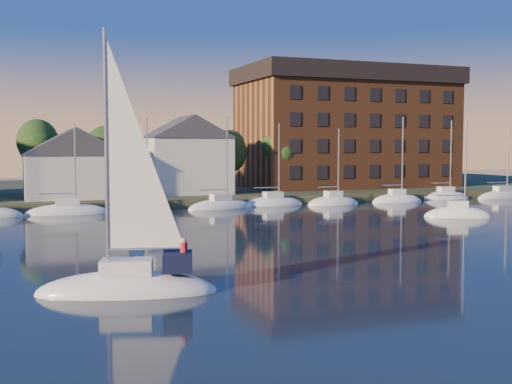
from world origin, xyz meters
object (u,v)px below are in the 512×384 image
condo_block (346,127)px  hero_sailboat (130,282)px  clubhouse_centre (74,162)px  clubhouse_east (187,154)px  drifting_sailboat_right (458,216)px

condo_block → hero_sailboat: (-41.76, -54.22, -9.22)m
hero_sailboat → clubhouse_centre: bearing=-77.0°
clubhouse_centre → condo_block: size_ratio=0.37×
clubhouse_east → condo_block: (26.00, 5.95, 3.79)m
clubhouse_east → hero_sailboat: size_ratio=0.77×
clubhouse_centre → condo_block: bearing=11.2°
clubhouse_centre → clubhouse_east: bearing=8.1°
clubhouse_east → hero_sailboat: bearing=-108.1°
clubhouse_east → hero_sailboat: 51.07m
clubhouse_centre → hero_sailboat: hero_sailboat is taller
hero_sailboat → clubhouse_east: bearing=-92.9°
clubhouse_east → drifting_sailboat_right: (20.10, -27.29, -5.90)m
condo_block → drifting_sailboat_right: bearing=-100.1°
clubhouse_east → hero_sailboat: (-15.76, -48.27, -5.43)m
clubhouse_east → drifting_sailboat_right: clubhouse_east is taller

